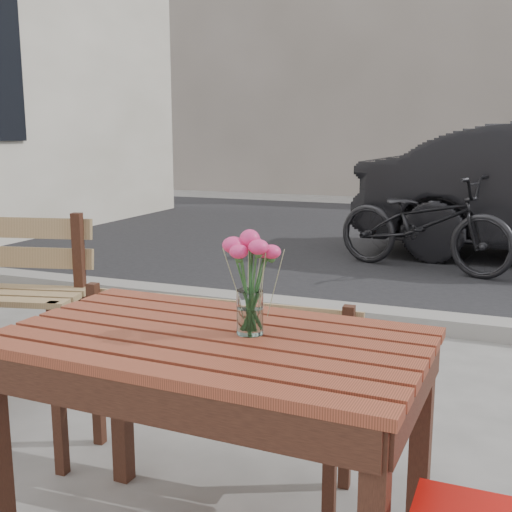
# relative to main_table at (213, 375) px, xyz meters

# --- Properties ---
(street) EXTENTS (30.00, 8.12, 0.12)m
(street) POSITION_rel_main_table_xyz_m (-0.10, 4.95, -0.63)
(street) COLOR black
(street) RESTS_ON ground
(backdrop_buildings) EXTENTS (15.50, 4.00, 8.00)m
(backdrop_buildings) POSITION_rel_main_table_xyz_m (0.07, 14.28, 2.94)
(backdrop_buildings) COLOR gray
(backdrop_buildings) RESTS_ON ground
(main_table) EXTENTS (1.32, 0.80, 0.79)m
(main_table) POSITION_rel_main_table_xyz_m (0.00, 0.00, 0.00)
(main_table) COLOR #622C1A
(main_table) RESTS_ON ground
(main_bench) EXTENTS (1.26, 0.43, 0.77)m
(main_bench) POSITION_rel_main_table_xyz_m (-0.29, 0.53, -0.20)
(main_bench) COLOR olive
(main_bench) RESTS_ON ground
(main_vase) EXTENTS (0.18, 0.18, 0.32)m
(main_vase) POSITION_rel_main_table_xyz_m (0.10, 0.05, 0.33)
(main_vase) COLOR white
(main_vase) RESTS_ON main_table
(bicycle) EXTENTS (2.00, 1.18, 0.99)m
(bicycle) POSITION_rel_main_table_xyz_m (-0.01, 4.97, -0.17)
(bicycle) COLOR black
(bicycle) RESTS_ON ground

